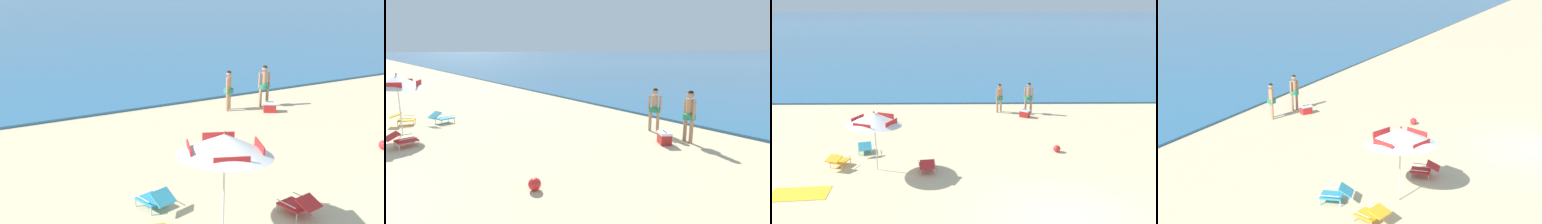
% 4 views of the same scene
% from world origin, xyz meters
% --- Properties ---
extents(ground_plane, '(800.00, 800.00, 0.00)m').
position_xyz_m(ground_plane, '(0.00, 0.00, 0.00)').
color(ground_plane, '#D1BA8E').
extents(beach_umbrella_striped_main, '(2.75, 2.75, 2.19)m').
position_xyz_m(beach_umbrella_striped_main, '(-5.79, 3.41, 1.91)').
color(beach_umbrella_striped_main, silver).
rests_on(beach_umbrella_striped_main, ground).
extents(lounge_chair_under_umbrella, '(0.74, 1.00, 0.52)m').
position_xyz_m(lounge_chair_under_umbrella, '(-6.61, 4.94, 0.27)').
color(lounge_chair_under_umbrella, teal).
rests_on(lounge_chair_under_umbrella, ground).
extents(lounge_chair_beside_umbrella, '(0.65, 0.95, 0.51)m').
position_xyz_m(lounge_chair_beside_umbrella, '(-3.98, 3.15, 0.27)').
color(lounge_chair_beside_umbrella, red).
rests_on(lounge_chair_beside_umbrella, ground).
extents(lounge_chair_facing_sea, '(0.76, 0.98, 0.50)m').
position_xyz_m(lounge_chair_facing_sea, '(-7.26, 3.63, 0.28)').
color(lounge_chair_facing_sea, gold).
rests_on(lounge_chair_facing_sea, ground).
extents(person_standing_near_shore, '(0.49, 0.42, 1.71)m').
position_xyz_m(person_standing_near_shore, '(1.00, 10.78, 0.99)').
color(person_standing_near_shore, tan).
rests_on(person_standing_near_shore, ground).
extents(person_standing_beside, '(0.39, 0.39, 1.61)m').
position_xyz_m(person_standing_beside, '(-0.59, 11.01, 0.93)').
color(person_standing_beside, tan).
rests_on(person_standing_beside, ground).
extents(cooler_box, '(0.61, 0.57, 0.43)m').
position_xyz_m(cooler_box, '(0.69, 9.98, 0.20)').
color(cooler_box, red).
rests_on(cooler_box, ground).
extents(beach_ball, '(0.28, 0.28, 0.28)m').
position_xyz_m(beach_ball, '(1.12, 5.00, 0.14)').
color(beach_ball, red).
rests_on(beach_ball, ground).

